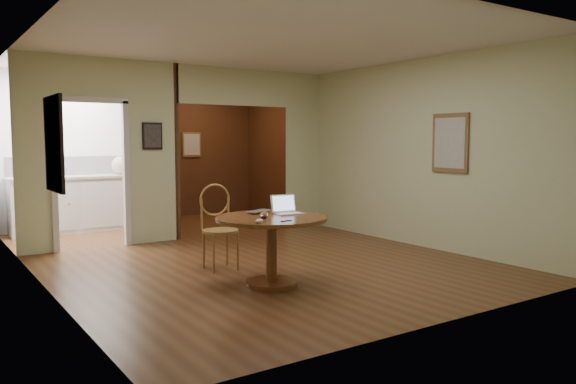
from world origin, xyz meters
TOP-DOWN VIEW (x-y plane):
  - floor at (0.00, 0.00)m, footprint 5.00×5.00m
  - room_shell at (-0.47, 3.10)m, footprint 5.20×7.50m
  - dining_table at (-0.48, -0.65)m, footprint 1.18×1.18m
  - chair at (-0.58, 0.39)m, footprint 0.46×0.46m
  - open_laptop at (-0.22, -0.54)m, footprint 0.31×0.29m
  - closed_laptop at (-0.41, -0.36)m, footprint 0.41×0.36m
  - mouse at (-0.82, -0.97)m, footprint 0.11×0.08m
  - wine_glass at (-0.64, -0.77)m, footprint 0.08×0.08m
  - pen at (-0.53, -1.01)m, footprint 0.14×0.02m
  - kitchen_cabinet at (-1.35, 4.20)m, footprint 2.06×0.60m
  - grocery_bag at (-0.55, 4.20)m, footprint 0.34×0.30m

SIDE VIEW (x-z plane):
  - floor at x=0.00m, z-range 0.00..0.00m
  - kitchen_cabinet at x=-1.35m, z-range 0.00..0.94m
  - dining_table at x=-0.48m, z-range 0.18..0.91m
  - chair at x=-0.58m, z-range 0.06..1.07m
  - pen at x=-0.53m, z-range 0.74..0.74m
  - closed_laptop at x=-0.41m, z-range 0.74..0.76m
  - mouse at x=-0.82m, z-range 0.74..0.78m
  - wine_glass at x=-0.64m, z-range 0.74..0.83m
  - open_laptop at x=-0.22m, z-range 0.69..0.90m
  - grocery_bag at x=-0.55m, z-range 0.94..1.26m
  - room_shell at x=-0.47m, z-range -1.21..3.79m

